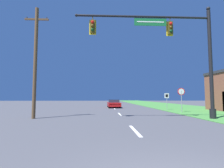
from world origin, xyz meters
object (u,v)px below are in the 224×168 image
at_px(route_sign_post, 167,98).
at_px(utility_pole_near, 35,60).
at_px(car_ahead, 114,104).
at_px(stop_sign, 181,94).
at_px(signal_mast, 178,48).

relative_size(route_sign_post, utility_pole_near, 0.24).
relative_size(car_ahead, utility_pole_near, 0.52).
height_order(car_ahead, stop_sign, stop_sign).
distance_m(signal_mast, car_ahead, 15.79).
bearing_deg(route_sign_post, stop_sign, -85.80).
xyz_separation_m(stop_sign, utility_pole_near, (-13.22, -4.53, 2.52)).
xyz_separation_m(car_ahead, utility_pole_near, (-6.68, -13.71, 3.78)).
bearing_deg(stop_sign, route_sign_post, 94.20).
relative_size(signal_mast, utility_pole_near, 1.21).
xyz_separation_m(signal_mast, stop_sign, (2.62, 5.42, -3.30)).
bearing_deg(route_sign_post, utility_pole_near, -148.10).
bearing_deg(utility_pole_near, route_sign_post, 31.90).
bearing_deg(utility_pole_near, car_ahead, 64.01).
relative_size(stop_sign, route_sign_post, 1.23).
bearing_deg(signal_mast, utility_pole_near, 175.21).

